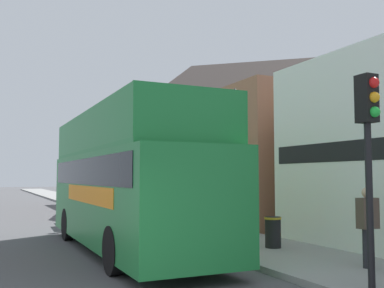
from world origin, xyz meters
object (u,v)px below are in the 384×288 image
Objects in this scene: pedestrian_second at (368,219)px; litter_bin at (273,231)px; traffic_signal at (369,132)px; parked_car_ahead_of_bus at (96,211)px; lamp_post_nearest at (235,137)px; lamp_post_second at (135,146)px; tour_bus at (126,188)px.

pedestrian_second reaches higher than litter_bin.
parked_car_ahead_of_bus is at bearing 96.53° from traffic_signal.
lamp_post_nearest is at bearing 89.85° from traffic_signal.
pedestrian_second is 12.48m from lamp_post_second.
parked_car_ahead_of_bus is 4.95× the size of litter_bin.
pedestrian_second is 3.25m from litter_bin.
tour_bus is 2.24× the size of lamp_post_nearest.
litter_bin is at bearing -82.63° from lamp_post_second.
tour_bus reaches higher than traffic_signal.
lamp_post_second is 5.70× the size of litter_bin.
lamp_post_nearest reaches higher than parked_car_ahead_of_bus.
litter_bin is at bearing -28.85° from tour_bus.
lamp_post_nearest is at bearing 117.89° from pedestrian_second.
tour_bus is 7.60m from lamp_post_second.
lamp_post_nearest is 2.90m from litter_bin.
tour_bus reaches higher than pedestrian_second.
lamp_post_nearest is (0.01, 4.58, 0.27)m from traffic_signal.
tour_bus reaches higher than parked_car_ahead_of_bus.
tour_bus is at bearing 136.37° from lamp_post_nearest.
parked_car_ahead_of_bus is 2.43× the size of pedestrian_second.
lamp_post_nearest is at bearing -90.97° from lamp_post_second.
tour_bus is 5.60× the size of pedestrian_second.
tour_bus is 2.31× the size of parked_car_ahead_of_bus.
parked_car_ahead_of_bus is at bearing 84.04° from tour_bus.
traffic_signal reaches higher than pedestrian_second.
traffic_signal reaches higher than parked_car_ahead_of_bus.
traffic_signal is at bearing -90.15° from lamp_post_nearest.
lamp_post_second reaches higher than parked_car_ahead_of_bus.
tour_bus is at bearing 151.03° from litter_bin.
lamp_post_second reaches higher than tour_bus.
lamp_post_second is (0.17, 13.78, 0.59)m from traffic_signal.
parked_car_ahead_of_bus is at bearing 104.57° from pedestrian_second.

